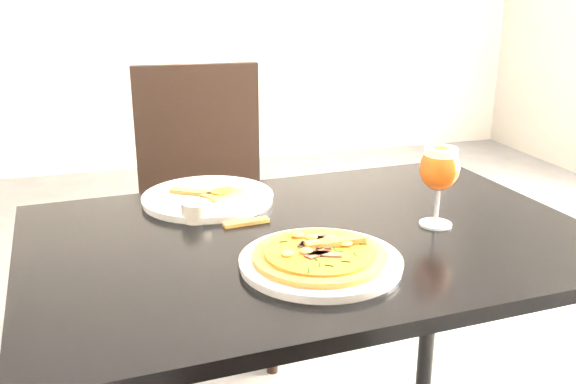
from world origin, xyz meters
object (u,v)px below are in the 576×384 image
object	(u,v)px
chair_far	(204,199)
beer_glass	(440,169)
dining_table	(311,271)
pizza	(321,254)

from	to	relation	value
chair_far	beer_glass	bearing A→B (deg)	-63.53
dining_table	beer_glass	world-z (taller)	beer_glass
chair_far	pizza	xyz separation A→B (m)	(0.05, -1.03, 0.23)
dining_table	chair_far	world-z (taller)	chair_far
chair_far	pizza	world-z (taller)	chair_far
chair_far	beer_glass	size ratio (longest dim) A/B	5.47
chair_far	pizza	distance (m)	1.06
dining_table	pizza	size ratio (longest dim) A/B	4.83
pizza	beer_glass	distance (m)	0.36
chair_far	beer_glass	world-z (taller)	chair_far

